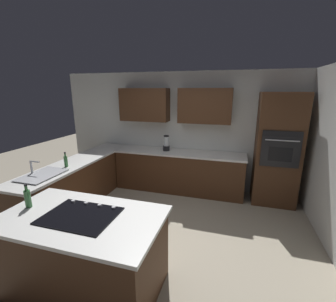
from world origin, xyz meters
TOP-DOWN VIEW (x-y plane):
  - ground_plane at (0.00, 0.00)m, footprint 14.00×14.00m
  - wall_back at (0.07, -2.04)m, footprint 6.00×0.44m
  - lower_cabinets_back at (0.10, -1.72)m, footprint 2.80×0.60m
  - countertop_back at (0.10, -1.72)m, footprint 2.84×0.64m
  - lower_cabinets_side at (1.82, -0.55)m, footprint 0.60×2.90m
  - countertop_side at (1.82, -0.55)m, footprint 0.64×2.94m
  - island_base at (0.48, 1.16)m, footprint 1.68×0.93m
  - island_top at (0.48, 1.16)m, footprint 1.76×1.01m
  - wall_oven at (-1.85, -1.72)m, footprint 0.80×0.66m
  - sink_unit at (1.83, 0.30)m, footprint 0.46×0.70m
  - cooktop at (0.48, 1.15)m, footprint 0.76×0.56m
  - blender at (0.40, -1.74)m, footprint 0.15×0.15m
  - dish_soap_bottle at (1.77, -0.18)m, footprint 0.06×0.06m
  - oil_bottle at (1.17, 1.15)m, footprint 0.07×0.07m

SIDE VIEW (x-z plane):
  - ground_plane at x=0.00m, z-range 0.00..0.00m
  - lower_cabinets_back at x=0.10m, z-range 0.00..0.86m
  - lower_cabinets_side at x=1.82m, z-range 0.00..0.86m
  - island_base at x=0.48m, z-range 0.00..0.86m
  - countertop_back at x=0.10m, z-range 0.86..0.90m
  - countertop_side at x=1.82m, z-range 0.86..0.90m
  - island_top at x=0.48m, z-range 0.86..0.90m
  - cooktop at x=0.48m, z-range 0.89..0.92m
  - sink_unit at x=1.83m, z-range 0.80..1.03m
  - dish_soap_bottle at x=1.77m, z-range 0.87..1.13m
  - oil_bottle at x=1.17m, z-range 0.87..1.16m
  - blender at x=0.40m, z-range 0.88..1.22m
  - wall_oven at x=-1.85m, z-range 0.00..2.18m
  - wall_back at x=0.07m, z-range 0.15..2.75m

